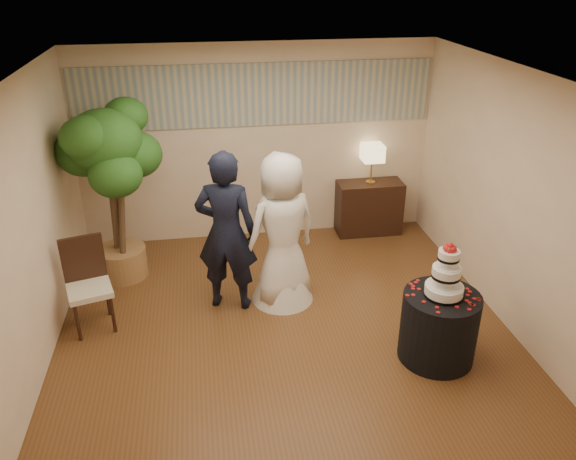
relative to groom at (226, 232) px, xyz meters
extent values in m
cube|color=brown|center=(0.58, -0.62, -0.97)|extent=(5.00, 5.00, 0.00)
cube|color=white|center=(0.58, -0.62, 1.83)|extent=(5.00, 5.00, 0.00)
cube|color=beige|center=(0.58, 1.88, 0.43)|extent=(5.00, 0.06, 2.80)
cube|color=beige|center=(0.58, -3.12, 0.43)|extent=(5.00, 0.06, 2.80)
cube|color=beige|center=(-1.92, -0.62, 0.43)|extent=(0.06, 5.00, 2.80)
cube|color=beige|center=(3.08, -0.62, 0.43)|extent=(0.06, 5.00, 2.80)
cube|color=#A0A597|center=(0.58, 1.86, 1.13)|extent=(4.90, 0.02, 0.85)
imported|color=black|center=(0.00, 0.00, 0.00)|extent=(0.80, 0.63, 1.94)
imported|color=white|center=(0.65, 0.02, -0.04)|extent=(1.13, 1.04, 1.86)
cylinder|color=black|center=(2.06, -1.34, -0.59)|extent=(1.00, 1.00, 0.75)
cube|color=black|center=(2.21, 1.66, -0.57)|extent=(0.96, 0.43, 0.80)
camera|label=1|loc=(-0.22, -5.77, 2.82)|focal=35.00mm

